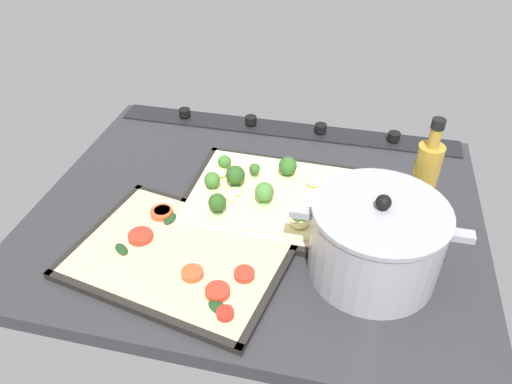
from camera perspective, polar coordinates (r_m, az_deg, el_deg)
ground_plane at (r=95.21cm, az=0.14°, el=-2.59°), size 84.64×67.54×3.00cm
stove_control_panel at (r=118.40cm, az=3.42°, el=7.47°), size 81.25×7.00×2.60cm
baking_tray_front at (r=95.68cm, az=2.33°, el=-0.94°), size 35.82×28.41×1.30cm
broccoli_pizza at (r=94.68cm, az=1.96°, el=-0.20°), size 33.36×25.95×5.96cm
baking_tray_back at (r=85.06cm, az=-8.83°, el=-7.46°), size 40.05×32.75×1.30cm
veggie_pizza_back at (r=84.52cm, az=-8.83°, el=-7.16°), size 37.24×29.93×1.90cm
cooking_pot at (r=80.04cm, az=13.81°, el=-5.52°), size 28.07×21.29×15.66cm
oil_bottle at (r=90.39cm, az=18.93°, el=0.97°), size 4.44×4.44×21.73cm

